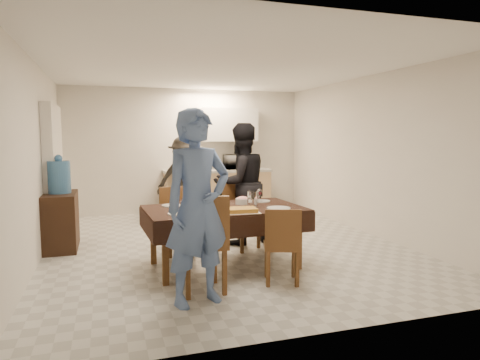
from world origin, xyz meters
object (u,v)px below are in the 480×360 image
at_px(water_jug, 59,177).
at_px(person_near, 198,207).
at_px(water_pitcher, 252,199).
at_px(console, 61,221).
at_px(wine_bottle, 219,196).
at_px(dining_table, 224,210).
at_px(savoury_tart, 241,210).
at_px(person_kitchen, 184,178).
at_px(microwave, 238,162).
at_px(person_far, 241,184).

distance_m(water_jug, person_near, 2.95).
bearing_deg(water_pitcher, console, 146.55).
bearing_deg(wine_bottle, person_near, -114.44).
relative_size(water_pitcher, person_near, 0.10).
distance_m(dining_table, savoury_tart, 0.40).
xyz_separation_m(water_jug, person_kitchen, (2.08, 1.71, -0.24)).
xyz_separation_m(savoury_tart, person_near, (-0.65, -0.67, 0.18)).
xyz_separation_m(water_jug, microwave, (3.33, 2.16, 0.02)).
bearing_deg(savoury_tart, person_far, 72.53).
bearing_deg(microwave, person_far, 73.70).
height_order(wine_bottle, person_near, person_near).
relative_size(dining_table, person_far, 1.08).
xyz_separation_m(water_pitcher, person_near, (-0.90, -1.00, 0.10)).
relative_size(water_jug, person_far, 0.26).
relative_size(water_pitcher, person_far, 0.11).
xyz_separation_m(savoury_tart, person_kitchen, (-0.03, 3.60, 0.03)).
bearing_deg(person_far, water_jug, -25.43).
xyz_separation_m(water_jug, person_near, (1.46, -2.56, -0.10)).
height_order(water_jug, person_far, person_far).
bearing_deg(person_near, wine_bottle, 48.27).
height_order(water_jug, person_kitchen, person_kitchen).
relative_size(console, wine_bottle, 3.10).
relative_size(console, water_jug, 1.89).
height_order(dining_table, water_pitcher, water_pitcher).
relative_size(person_far, person_kitchen, 1.13).
relative_size(dining_table, person_kitchen, 1.23).
bearing_deg(wine_bottle, console, 143.34).
bearing_deg(water_jug, water_pitcher, -33.45).
xyz_separation_m(wine_bottle, water_pitcher, (0.40, -0.10, -0.04)).
distance_m(water_pitcher, person_kitchen, 3.28).
relative_size(dining_table, water_pitcher, 10.04).
distance_m(dining_table, microwave, 3.92).
distance_m(water_jug, water_pitcher, 2.84).
bearing_deg(dining_table, savoury_tart, -78.07).
distance_m(microwave, person_near, 5.08).
height_order(microwave, person_far, person_far).
distance_m(microwave, person_kitchen, 1.35).
bearing_deg(person_kitchen, console, -140.58).
relative_size(console, person_far, 0.48).
distance_m(savoury_tart, person_far, 1.51).
bearing_deg(wine_bottle, dining_table, -45.00).
distance_m(console, person_near, 3.00).
xyz_separation_m(dining_table, console, (-2.01, 1.51, -0.30)).
bearing_deg(person_near, savoury_tart, 28.58).
bearing_deg(water_jug, person_kitchen, 39.42).
xyz_separation_m(water_jug, water_pitcher, (2.36, -1.56, -0.20)).
xyz_separation_m(person_near, person_kitchen, (0.62, 4.27, -0.15)).
xyz_separation_m(wine_bottle, person_far, (0.60, 1.00, 0.02)).
height_order(water_pitcher, person_kitchen, person_kitchen).
relative_size(water_jug, person_near, 0.24).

